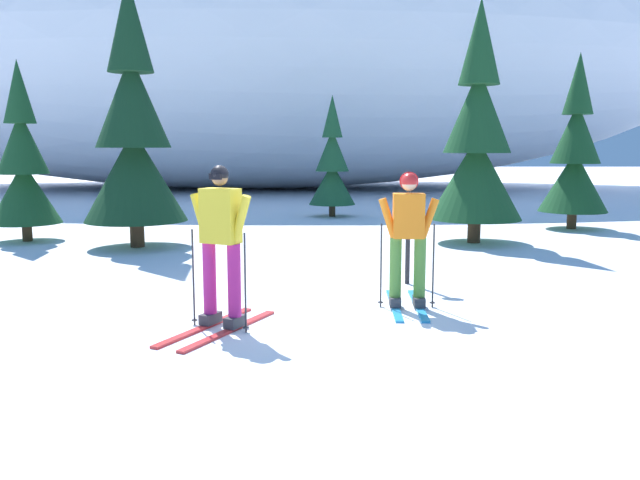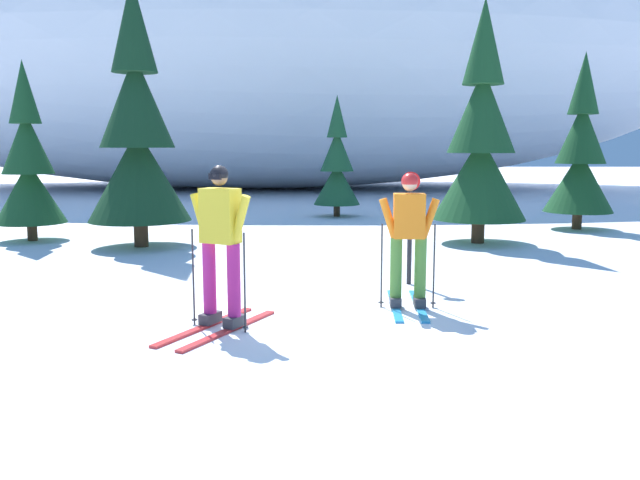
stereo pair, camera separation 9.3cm
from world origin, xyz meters
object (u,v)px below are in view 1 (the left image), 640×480
(skier_yellow_jacket, at_px, (221,243))
(pine_tree_center_left, at_px, (332,166))
(skier_orange_jacket, at_px, (408,239))
(pine_tree_center_right, at_px, (477,143))
(pine_tree_far_left, at_px, (23,166))
(pine_tree_right, at_px, (575,156))
(trail_marker_post, at_px, (408,221))
(pine_tree_left, at_px, (133,137))

(skier_yellow_jacket, height_order, pine_tree_center_left, pine_tree_center_left)
(skier_yellow_jacket, distance_m, skier_orange_jacket, 2.42)
(skier_orange_jacket, xyz_separation_m, pine_tree_center_right, (2.14, 5.79, 1.23))
(pine_tree_far_left, bearing_deg, skier_yellow_jacket, -51.94)
(pine_tree_right, bearing_deg, skier_yellow_jacket, -128.77)
(pine_tree_far_left, xyz_separation_m, trail_marker_post, (7.79, -4.42, -0.68))
(skier_orange_jacket, distance_m, pine_tree_right, 9.76)
(skier_yellow_jacket, relative_size, pine_tree_center_right, 0.36)
(pine_tree_left, xyz_separation_m, pine_tree_center_right, (7.09, 0.68, -0.12))
(skier_yellow_jacket, relative_size, pine_tree_right, 0.43)
(skier_orange_jacket, height_order, pine_tree_right, pine_tree_right)
(pine_tree_far_left, bearing_deg, pine_tree_center_right, -0.75)
(pine_tree_left, bearing_deg, pine_tree_center_right, 5.48)
(trail_marker_post, bearing_deg, pine_tree_left, 144.87)
(skier_orange_jacket, distance_m, pine_tree_center_right, 6.30)
(pine_tree_center_left, distance_m, pine_tree_right, 6.68)
(skier_yellow_jacket, xyz_separation_m, pine_tree_far_left, (-5.38, 6.86, 0.65))
(trail_marker_post, bearing_deg, pine_tree_far_left, 150.43)
(pine_tree_far_left, relative_size, pine_tree_center_right, 0.76)
(pine_tree_center_right, xyz_separation_m, trail_marker_post, (-1.96, -4.29, -1.18))
(pine_tree_left, height_order, trail_marker_post, pine_tree_left)
(skier_orange_jacket, relative_size, pine_tree_center_left, 0.49)
(pine_tree_center_left, bearing_deg, skier_orange_jacket, -85.50)
(pine_tree_far_left, height_order, pine_tree_center_left, pine_tree_far_left)
(pine_tree_right, bearing_deg, pine_tree_center_left, 154.46)
(skier_orange_jacket, distance_m, trail_marker_post, 1.51)
(skier_orange_jacket, relative_size, pine_tree_center_right, 0.34)
(pine_tree_far_left, xyz_separation_m, pine_tree_right, (12.75, 2.32, 0.19))
(skier_orange_jacket, relative_size, pine_tree_right, 0.40)
(skier_yellow_jacket, distance_m, pine_tree_right, 11.80)
(pine_tree_far_left, distance_m, pine_tree_center_right, 9.76)
(pine_tree_left, distance_m, pine_tree_center_right, 7.12)
(skier_yellow_jacket, bearing_deg, trail_marker_post, 45.38)
(skier_yellow_jacket, relative_size, pine_tree_center_left, 0.52)
(pine_tree_center_left, xyz_separation_m, pine_tree_center_right, (3.02, -5.32, 0.65))
(skier_yellow_jacket, bearing_deg, pine_tree_right, 51.23)
(pine_tree_left, distance_m, pine_tree_center_left, 7.29)
(pine_tree_right, bearing_deg, pine_tree_left, -162.81)
(skier_yellow_jacket, xyz_separation_m, pine_tree_left, (-2.72, 6.06, 1.28))
(trail_marker_post, bearing_deg, pine_tree_right, 53.62)
(pine_tree_right, bearing_deg, trail_marker_post, -126.38)
(pine_tree_far_left, relative_size, pine_tree_center_left, 1.10)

